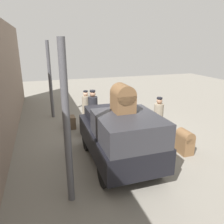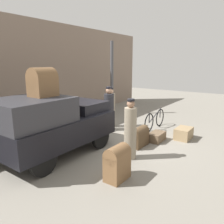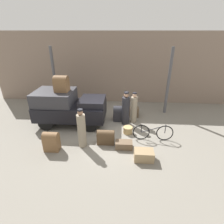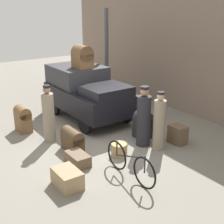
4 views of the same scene
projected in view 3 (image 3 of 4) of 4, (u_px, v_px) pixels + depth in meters
name	position (u px, v px, depth m)	size (l,w,h in m)	color
ground_plane	(108.00, 131.00, 8.62)	(30.00, 30.00, 0.00)	gray
station_building_facade	(113.00, 69.00, 11.34)	(16.00, 0.15, 4.50)	gray
canopy_pillar_left	(55.00, 80.00, 10.18)	(0.16, 0.16, 3.76)	#4C4C51
canopy_pillar_right	(168.00, 82.00, 9.78)	(0.16, 0.16, 3.76)	#4C4C51
truck	(68.00, 106.00, 8.97)	(3.51, 1.81, 1.78)	black
bicycle	(153.00, 132.00, 7.77)	(1.79, 0.04, 0.80)	black
wicker_basket	(128.00, 130.00, 8.38)	(0.44, 0.44, 0.33)	tan
porter_lifting_near_truck	(126.00, 110.00, 8.97)	(0.40, 0.40, 1.76)	#232328
porter_carrying_trunk	(82.00, 130.00, 7.19)	(0.35, 0.35, 1.72)	gray
conductor_in_dark_uniform	(134.00, 109.00, 9.15)	(0.34, 0.34, 1.67)	gray
trunk_barrel_dark	(51.00, 141.00, 7.08)	(0.61, 0.39, 0.83)	brown
suitcase_black_upright	(144.00, 155.00, 6.64)	(0.74, 0.50, 0.40)	#937A56
suitcase_tan_flat	(118.00, 113.00, 9.48)	(0.47, 0.49, 0.84)	#232328
trunk_large_brown	(124.00, 145.00, 7.33)	(0.71, 0.42, 0.30)	brown
suitcase_small_leather	(106.00, 137.00, 7.55)	(0.75, 0.37, 0.64)	#4C3823
trunk_wicker_pale	(134.00, 112.00, 9.99)	(0.51, 0.38, 0.54)	brown
trunk_on_truck_roof	(61.00, 84.00, 8.47)	(0.66, 0.56, 0.78)	brown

